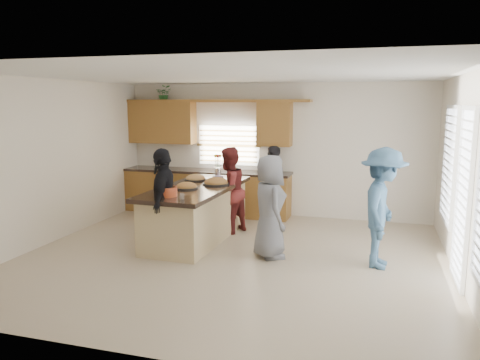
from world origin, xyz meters
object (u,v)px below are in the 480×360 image
(salad_bowl, at_px, (166,191))
(island, at_px, (197,214))
(woman_left_front, at_px, (164,202))
(woman_right_front, at_px, (270,207))
(woman_left_back, at_px, (271,183))
(woman_right_back, at_px, (383,208))
(woman_left_mid, at_px, (228,190))

(salad_bowl, bearing_deg, island, 82.67)
(woman_left_front, relative_size, woman_right_front, 1.06)
(salad_bowl, relative_size, woman_left_back, 0.22)
(island, height_order, woman_right_front, woman_right_front)
(salad_bowl, xyz_separation_m, woman_right_back, (3.24, 0.39, -0.15))
(island, distance_m, woman_left_back, 2.06)
(woman_left_back, distance_m, woman_left_front, 2.96)
(island, xyz_separation_m, woman_right_front, (1.45, -0.58, 0.35))
(woman_left_back, bearing_deg, salad_bowl, -9.11)
(woman_left_back, bearing_deg, woman_right_front, 24.09)
(island, height_order, woman_left_mid, woman_left_mid)
(woman_left_back, xyz_separation_m, woman_left_mid, (-0.53, -1.25, 0.04))
(salad_bowl, bearing_deg, woman_right_front, 12.79)
(woman_left_front, distance_m, woman_right_back, 3.32)
(salad_bowl, bearing_deg, woman_left_front, 175.63)
(island, distance_m, woman_right_front, 1.60)
(woman_right_back, height_order, woman_right_front, woman_right_back)
(salad_bowl, height_order, woman_left_mid, woman_left_mid)
(woman_right_back, bearing_deg, woman_left_back, 49.69)
(woman_left_front, bearing_deg, salad_bowl, 72.95)
(woman_left_front, xyz_separation_m, woman_right_front, (1.63, 0.35, -0.05))
(woman_left_mid, relative_size, woman_left_front, 0.94)
(island, bearing_deg, salad_bowl, -95.52)
(woman_left_back, distance_m, woman_left_mid, 1.36)
(woman_right_back, bearing_deg, woman_left_mid, 74.71)
(island, relative_size, woman_right_front, 1.70)
(woman_left_mid, xyz_separation_m, woman_right_back, (2.71, -1.11, 0.09))
(salad_bowl, relative_size, woman_right_front, 0.21)
(woman_left_back, relative_size, woman_right_back, 0.86)
(woman_left_front, xyz_separation_m, woman_right_back, (3.30, 0.38, 0.03))
(woman_left_back, xyz_separation_m, woman_right_back, (2.18, -2.36, 0.12))
(woman_left_back, relative_size, woman_right_front, 0.95)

